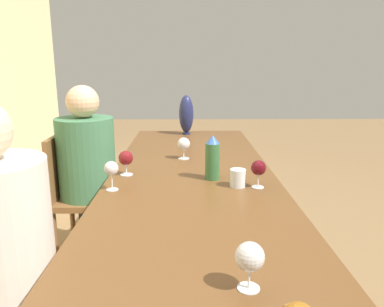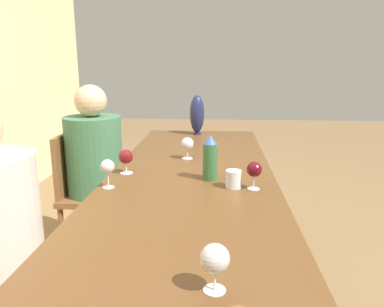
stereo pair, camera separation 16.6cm
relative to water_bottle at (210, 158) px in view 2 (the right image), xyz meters
The scene contains 12 objects.
ground_plane 0.87m from the water_bottle, 82.48° to the left, with size 14.00×14.00×0.00m, color olive.
dining_table 0.21m from the water_bottle, 82.48° to the left, with size 2.77×0.89×0.75m.
water_bottle is the anchor object (origin of this frame).
water_tumbler 0.18m from the water_bottle, 136.57° to the right, with size 0.08×0.08×0.09m.
vase 1.25m from the water_bottle, ahead, with size 0.12×0.12×0.33m.
wine_glass_1 0.47m from the water_bottle, 80.38° to the left, with size 0.08×0.08×0.13m.
wine_glass_2 0.97m from the water_bottle, behind, with size 0.08×0.08×0.14m.
wine_glass_3 0.45m from the water_bottle, 19.92° to the left, with size 0.08×0.08×0.14m.
wine_glass_4 0.25m from the water_bottle, 123.00° to the right, with size 0.07×0.07×0.14m.
wine_glass_5 0.52m from the water_bottle, 108.80° to the left, with size 0.07×0.07×0.14m.
chair_far 1.13m from the water_bottle, 56.28° to the left, with size 0.44×0.44×0.86m.
person_far 1.01m from the water_bottle, 53.61° to the left, with size 0.38×0.38×1.20m.
Camera 2 is at (-1.87, -0.14, 1.34)m, focal length 35.00 mm.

